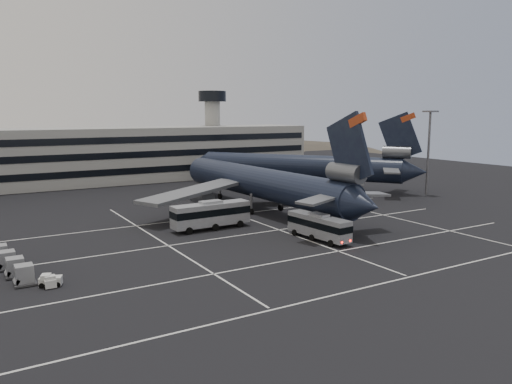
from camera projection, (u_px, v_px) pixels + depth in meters
ground at (221, 246)px, 67.24m from camera, size 260.00×260.00×0.00m
lane_markings at (225, 244)px, 68.34m from camera, size 90.00×55.62×0.01m
terminal at (82, 157)px, 124.94m from camera, size 125.00×26.00×24.00m
hills at (85, 180)px, 222.32m from camera, size 352.00×180.00×44.00m
lightpole_right at (429, 141)px, 107.51m from camera, size 2.40×2.40×18.28m
trijet_main at (262, 183)px, 90.46m from camera, size 47.43×57.59×18.08m
trijet_far at (302, 166)px, 117.69m from camera, size 39.38×49.62×18.08m
bus_near at (319, 225)px, 70.42m from camera, size 3.47×10.98×3.82m
bus_far at (211, 214)px, 76.94m from camera, size 12.63×3.48×4.43m
tug_a at (50, 281)px, 51.56m from camera, size 1.25×2.06×1.30m
tug_b at (51, 280)px, 51.79m from camera, size 2.46×1.98×1.38m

